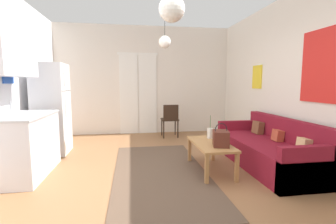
{
  "coord_description": "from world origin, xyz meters",
  "views": [
    {
      "loc": [
        -0.39,
        -3.19,
        1.36
      ],
      "look_at": [
        0.23,
        0.8,
        0.88
      ],
      "focal_mm": 25.62,
      "sensor_mm": 36.0,
      "label": 1
    }
  ],
  "objects_px": {
    "bamboo_vase": "(210,133)",
    "refrigerator": "(52,109)",
    "accent_chair": "(170,118)",
    "handbag": "(221,138)",
    "pendant_lamp_far": "(165,42)",
    "pendant_lamp_near": "(172,9)",
    "couch": "(270,150)",
    "coffee_table": "(211,146)"
  },
  "relations": [
    {
      "from": "pendant_lamp_near",
      "to": "pendant_lamp_far",
      "type": "bearing_deg",
      "value": 83.93
    },
    {
      "from": "refrigerator",
      "to": "accent_chair",
      "type": "relative_size",
      "value": 2.08
    },
    {
      "from": "couch",
      "to": "refrigerator",
      "type": "xyz_separation_m",
      "value": [
        -3.79,
        1.34,
        0.61
      ]
    },
    {
      "from": "refrigerator",
      "to": "accent_chair",
      "type": "xyz_separation_m",
      "value": [
        2.5,
        1.02,
        -0.39
      ]
    },
    {
      "from": "coffee_table",
      "to": "refrigerator",
      "type": "xyz_separation_m",
      "value": [
        -2.74,
        1.41,
        0.48
      ]
    },
    {
      "from": "refrigerator",
      "to": "pendant_lamp_far",
      "type": "height_order",
      "value": "pendant_lamp_far"
    },
    {
      "from": "handbag",
      "to": "accent_chair",
      "type": "xyz_separation_m",
      "value": [
        -0.32,
        2.64,
        -0.08
      ]
    },
    {
      "from": "refrigerator",
      "to": "pendant_lamp_far",
      "type": "relative_size",
      "value": 2.04
    },
    {
      "from": "pendant_lamp_near",
      "to": "pendant_lamp_far",
      "type": "height_order",
      "value": "same"
    },
    {
      "from": "bamboo_vase",
      "to": "pendant_lamp_near",
      "type": "height_order",
      "value": "pendant_lamp_near"
    },
    {
      "from": "bamboo_vase",
      "to": "accent_chair",
      "type": "xyz_separation_m",
      "value": [
        -0.33,
        2.13,
        -0.05
      ]
    },
    {
      "from": "coffee_table",
      "to": "pendant_lamp_far",
      "type": "xyz_separation_m",
      "value": [
        -0.55,
        1.18,
        1.77
      ]
    },
    {
      "from": "couch",
      "to": "refrigerator",
      "type": "distance_m",
      "value": 4.06
    },
    {
      "from": "pendant_lamp_near",
      "to": "couch",
      "type": "bearing_deg",
      "value": 28.66
    },
    {
      "from": "pendant_lamp_far",
      "to": "accent_chair",
      "type": "bearing_deg",
      "value": 76.04
    },
    {
      "from": "coffee_table",
      "to": "handbag",
      "type": "xyz_separation_m",
      "value": [
        0.08,
        -0.21,
        0.17
      ]
    },
    {
      "from": "handbag",
      "to": "pendant_lamp_near",
      "type": "xyz_separation_m",
      "value": [
        -0.86,
        -0.72,
        1.57
      ]
    },
    {
      "from": "bamboo_vase",
      "to": "refrigerator",
      "type": "xyz_separation_m",
      "value": [
        -2.83,
        1.11,
        0.34
      ]
    },
    {
      "from": "bamboo_vase",
      "to": "handbag",
      "type": "relative_size",
      "value": 1.12
    },
    {
      "from": "bamboo_vase",
      "to": "accent_chair",
      "type": "distance_m",
      "value": 2.16
    },
    {
      "from": "handbag",
      "to": "accent_chair",
      "type": "distance_m",
      "value": 2.66
    },
    {
      "from": "handbag",
      "to": "refrigerator",
      "type": "relative_size",
      "value": 0.2
    },
    {
      "from": "pendant_lamp_near",
      "to": "pendant_lamp_far",
      "type": "xyz_separation_m",
      "value": [
        0.22,
        2.11,
        0.02
      ]
    },
    {
      "from": "couch",
      "to": "accent_chair",
      "type": "height_order",
      "value": "accent_chair"
    },
    {
      "from": "coffee_table",
      "to": "pendant_lamp_near",
      "type": "bearing_deg",
      "value": -130.03
    },
    {
      "from": "bamboo_vase",
      "to": "accent_chair",
      "type": "bearing_deg",
      "value": 98.86
    },
    {
      "from": "couch",
      "to": "accent_chair",
      "type": "xyz_separation_m",
      "value": [
        -1.29,
        2.36,
        0.22
      ]
    },
    {
      "from": "refrigerator",
      "to": "bamboo_vase",
      "type": "bearing_deg",
      "value": -21.45
    },
    {
      "from": "pendant_lamp_near",
      "to": "pendant_lamp_far",
      "type": "relative_size",
      "value": 1.04
    },
    {
      "from": "accent_chair",
      "to": "pendant_lamp_near",
      "type": "distance_m",
      "value": 3.78
    },
    {
      "from": "handbag",
      "to": "bamboo_vase",
      "type": "bearing_deg",
      "value": 88.89
    },
    {
      "from": "coffee_table",
      "to": "handbag",
      "type": "bearing_deg",
      "value": -68.77
    },
    {
      "from": "refrigerator",
      "to": "pendant_lamp_near",
      "type": "distance_m",
      "value": 3.3
    },
    {
      "from": "coffee_table",
      "to": "bamboo_vase",
      "type": "height_order",
      "value": "bamboo_vase"
    },
    {
      "from": "pendant_lamp_near",
      "to": "handbag",
      "type": "bearing_deg",
      "value": 39.86
    },
    {
      "from": "accent_chair",
      "to": "pendant_lamp_far",
      "type": "bearing_deg",
      "value": 75.33
    },
    {
      "from": "couch",
      "to": "accent_chair",
      "type": "distance_m",
      "value": 2.7
    },
    {
      "from": "bamboo_vase",
      "to": "refrigerator",
      "type": "height_order",
      "value": "refrigerator"
    },
    {
      "from": "bamboo_vase",
      "to": "accent_chair",
      "type": "height_order",
      "value": "accent_chair"
    },
    {
      "from": "coffee_table",
      "to": "pendant_lamp_far",
      "type": "height_order",
      "value": "pendant_lamp_far"
    },
    {
      "from": "refrigerator",
      "to": "pendant_lamp_near",
      "type": "relative_size",
      "value": 1.95
    },
    {
      "from": "bamboo_vase",
      "to": "handbag",
      "type": "xyz_separation_m",
      "value": [
        -0.01,
        -0.51,
        0.03
      ]
    }
  ]
}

